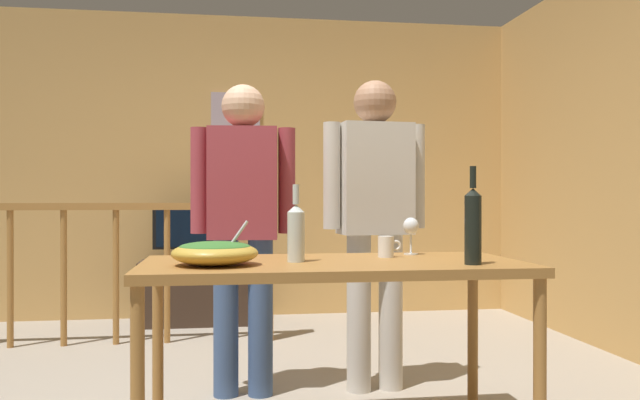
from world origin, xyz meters
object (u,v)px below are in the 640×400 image
object	(u,v)px
flat_screen_tv	(196,227)
salad_bowl	(215,252)
stair_railing	(146,256)
serving_table	(333,278)
framed_picture	(236,124)
person_standing_right	(375,207)
tv_console	(196,292)
person_standing_left	(243,213)
wine_bottle_dark	(473,224)
wine_glass	(411,228)
wine_bottle_clear	(296,231)
mug_white	(386,247)

from	to	relation	value
flat_screen_tv	salad_bowl	size ratio (longest dim) A/B	2.00
stair_railing	serving_table	size ratio (longest dim) A/B	1.63
framed_picture	person_standing_right	world-z (taller)	framed_picture
tv_console	person_standing_left	world-z (taller)	person_standing_left
wine_bottle_dark	flat_screen_tv	bearing A→B (deg)	112.58
stair_railing	salad_bowl	world-z (taller)	stair_railing
serving_table	wine_glass	world-z (taller)	wine_glass
salad_bowl	wine_bottle_dark	world-z (taller)	wine_bottle_dark
flat_screen_tv	wine_bottle_clear	size ratio (longest dim) A/B	2.13
stair_railing	wine_glass	world-z (taller)	stair_railing
serving_table	wine_glass	size ratio (longest dim) A/B	9.09
wine_glass	framed_picture	bearing A→B (deg)	105.52
tv_console	serving_table	size ratio (longest dim) A/B	0.57
framed_picture	person_standing_left	distance (m)	2.41
tv_console	wine_glass	world-z (taller)	wine_glass
wine_glass	wine_bottle_clear	world-z (taller)	wine_bottle_clear
stair_railing	flat_screen_tv	bearing A→B (deg)	63.93
wine_bottle_dark	stair_railing	bearing A→B (deg)	124.07
wine_bottle_clear	person_standing_left	distance (m)	0.77
wine_bottle_dark	person_standing_right	size ratio (longest dim) A/B	0.23
stair_railing	person_standing_right	size ratio (longest dim) A/B	1.54
serving_table	wine_bottle_dark	bearing A→B (deg)	-22.35
stair_railing	salad_bowl	xyz separation A→B (m)	(0.52, -2.15, 0.20)
mug_white	person_standing_left	bearing A→B (deg)	136.07
serving_table	mug_white	xyz separation A→B (m)	(0.27, 0.14, 0.12)
framed_picture	wine_bottle_dark	bearing A→B (deg)	-74.73
tv_console	person_standing_right	size ratio (longest dim) A/B	0.54
salad_bowl	wine_glass	xyz separation A→B (m)	(0.90, 0.35, 0.07)
serving_table	mug_white	distance (m)	0.32
person_standing_right	stair_railing	bearing A→B (deg)	-49.17
wine_bottle_clear	wine_bottle_dark	distance (m)	0.72
person_standing_left	person_standing_right	distance (m)	0.71
flat_screen_tv	tv_console	bearing A→B (deg)	90.00
serving_table	wine_bottle_clear	world-z (taller)	wine_bottle_clear
stair_railing	tv_console	distance (m)	0.84
wine_bottle_dark	serving_table	bearing A→B (deg)	157.65
framed_picture	flat_screen_tv	world-z (taller)	framed_picture
framed_picture	serving_table	size ratio (longest dim) A/B	0.34
framed_picture	salad_bowl	bearing A→B (deg)	-92.30
wine_bottle_clear	stair_railing	bearing A→B (deg)	112.48
tv_console	wine_bottle_clear	distance (m)	2.87
tv_console	wine_bottle_clear	world-z (taller)	wine_bottle_clear
person_standing_left	tv_console	bearing A→B (deg)	-75.37
framed_picture	salad_bowl	size ratio (longest dim) A/B	1.58
wine_bottle_clear	person_standing_left	bearing A→B (deg)	104.86
wine_bottle_clear	mug_white	distance (m)	0.45
stair_railing	wine_glass	bearing A→B (deg)	-51.73
mug_white	framed_picture	bearing A→B (deg)	102.20
person_standing_right	tv_console	bearing A→B (deg)	-67.62
serving_table	wine_bottle_dark	world-z (taller)	wine_bottle_dark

